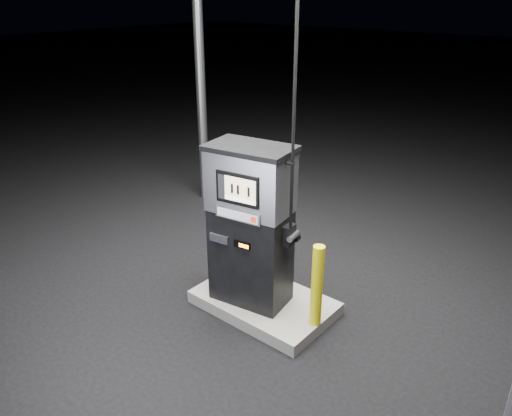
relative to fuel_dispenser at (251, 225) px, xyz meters
The scene contains 5 objects.
ground 1.12m from the fuel_dispenser, 41.44° to the left, with size 80.00×80.00×0.00m, color black.
pump_island 1.05m from the fuel_dispenser, 41.44° to the left, with size 1.60×1.00×0.15m, color slate.
fuel_dispenser is the anchor object (origin of this frame).
bollard_left 0.84m from the fuel_dispenser, 162.69° to the left, with size 0.11×0.11×0.85m, color yellow.
bollard_right 0.99m from the fuel_dispenser, ahead, with size 0.13×0.13×0.95m, color yellow.
Camera 1 is at (3.12, -3.90, 3.53)m, focal length 35.00 mm.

